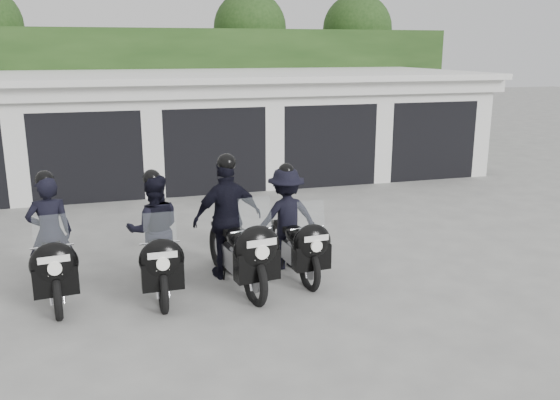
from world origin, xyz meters
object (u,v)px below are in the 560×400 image
object	(u,v)px
police_bike_a	(52,248)
police_bike_b	(156,239)
police_bike_d	(290,225)
police_bike_c	(232,227)

from	to	relation	value
police_bike_a	police_bike_b	size ratio (longest dim) A/B	1.02
police_bike_b	police_bike_d	bearing A→B (deg)	3.86
police_bike_b	police_bike_c	distance (m)	1.19
police_bike_a	police_bike_c	xyz separation A→B (m)	(2.70, -0.14, 0.12)
police_bike_c	police_bike_d	size ratio (longest dim) A/B	1.13
police_bike_a	police_bike_b	bearing A→B (deg)	-10.07
police_bike_b	police_bike_c	xyz separation A→B (m)	(1.19, -0.04, 0.09)
police_bike_a	police_bike_c	size ratio (longest dim) A/B	0.92
police_bike_c	police_bike_d	xyz separation A→B (m)	(1.01, 0.19, -0.10)
police_bike_b	police_bike_c	size ratio (longest dim) A/B	0.91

